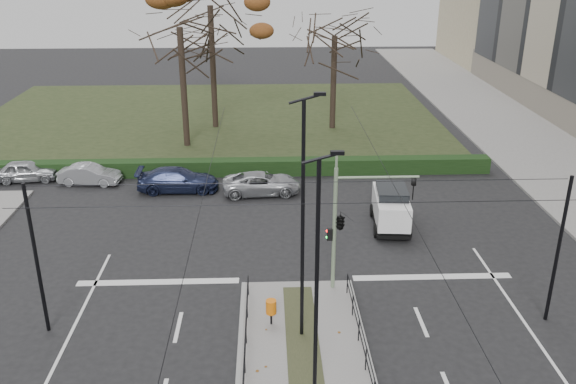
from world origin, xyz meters
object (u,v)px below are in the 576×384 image
rust_tree (210,6)px  bare_tree_near (180,36)px  traffic_light (342,220)px  bare_tree_center (335,43)px  streetlamp_median_far (303,221)px  parked_car_first (26,171)px  litter_bin (271,307)px  streetlamp_median_near (317,291)px  parked_car_fourth (262,183)px  parked_car_second (90,174)px  white_van (391,206)px  parked_car_third (178,180)px

rust_tree → bare_tree_near: (-1.71, -4.79, -1.56)m
traffic_light → bare_tree_center: (2.21, 24.22, 3.42)m
streetlamp_median_far → bare_tree_near: bearing=106.6°
parked_car_first → streetlamp_median_far: bearing=-142.3°
parked_car_first → bare_tree_center: bearing=-67.9°
litter_bin → parked_car_first: (-14.94, 16.12, -0.23)m
streetlamp_median_near → parked_car_fourth: streetlamp_median_near is taller
parked_car_second → parked_car_fourth: bearing=-94.5°
white_van → bare_tree_center: size_ratio=0.43×
streetlamp_median_near → parked_car_fourth: size_ratio=1.87×
parked_car_third → white_van: bearing=-115.4°
parked_car_fourth → bare_tree_near: 12.86m
parked_car_second → parked_car_third: 5.67m
traffic_light → bare_tree_center: 24.56m
parked_car_first → bare_tree_near: 13.32m
litter_bin → parked_car_second: size_ratio=0.28×
traffic_light → bare_tree_center: size_ratio=0.57×
rust_tree → bare_tree_near: bearing=-109.6°
litter_bin → rust_tree: 29.06m
streetlamp_median_near → bare_tree_near: bare_tree_near is taller
litter_bin → streetlamp_median_far: size_ratio=0.11×
bare_tree_center → parked_car_first: bearing=-151.9°
streetlamp_median_far → bare_tree_near: (-6.97, 23.39, 3.03)m
parked_car_third → streetlamp_median_far: bearing=-156.8°
streetlamp_median_near → parked_car_second: 23.87m
white_van → rust_tree: size_ratio=0.33×
litter_bin → streetlamp_median_near: (1.30, -4.73, 3.59)m
bare_tree_near → rust_tree: bearing=70.4°
white_van → bare_tree_near: size_ratio=0.37×
streetlamp_median_far → white_van: 11.34m
litter_bin → parked_car_third: bearing=110.7°
litter_bin → parked_car_second: 18.88m
parked_car_first → rust_tree: bearing=-49.6°
parked_car_third → streetlamp_median_near: bearing=-161.0°
parked_car_second → bare_tree_near: (5.05, 7.26, 7.20)m
white_van → streetlamp_median_far: bearing=-118.4°
litter_bin → streetlamp_median_near: bearing=-74.7°
litter_bin → bare_tree_center: bearing=79.1°
white_van → rust_tree: rust_tree is taller
parked_car_second → traffic_light: bearing=-126.9°
traffic_light → litter_bin: bearing=-138.3°
litter_bin → rust_tree: bearing=98.5°
traffic_light → bare_tree_near: 22.37m
bare_tree_center → bare_tree_near: bearing=-159.3°
traffic_light → rust_tree: 26.56m
litter_bin → bare_tree_center: 27.94m
parked_car_third → bare_tree_near: 11.14m
litter_bin → parked_car_fourth: bearing=91.7°
streetlamp_median_far → rust_tree: (-5.26, 28.18, 4.59)m
litter_bin → parked_car_fourth: 13.52m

